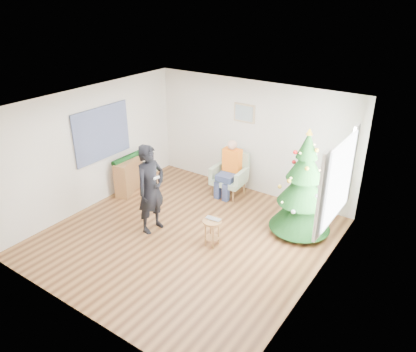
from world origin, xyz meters
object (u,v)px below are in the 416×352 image
Objects in this scene: standing_man at (151,189)px; console at (129,174)px; christmas_tree at (303,188)px; stool at (212,232)px; armchair at (230,179)px.

standing_man reaches higher than console.
christmas_tree is 4.13m from console.
standing_man is 1.95m from console.
christmas_tree is at bearing -12.02° from console.
armchair is at bearing 112.87° from stool.
stool is 0.54× the size of armchair.
console is (-2.06, -1.18, 0.03)m from armchair.
console is (-4.05, -0.58, -0.57)m from christmas_tree.
armchair reaches higher than stool.
stool is at bearing -130.22° from christmas_tree.
standing_man reaches higher than armchair.
stool is 3.00m from console.
armchair is 1.00× the size of console.
armchair is 0.56× the size of standing_man.
armchair is 2.37m from console.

